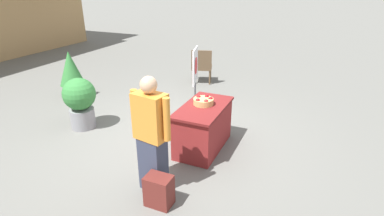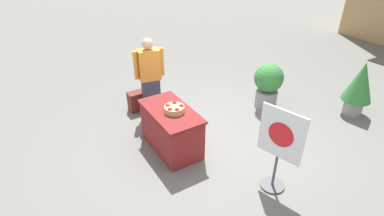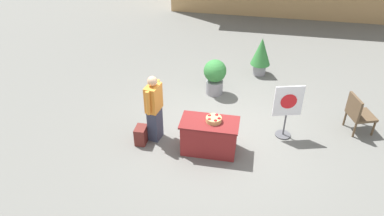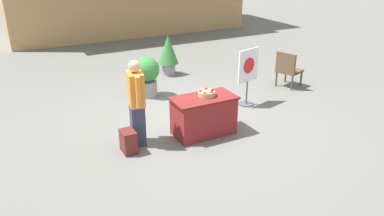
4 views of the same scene
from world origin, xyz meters
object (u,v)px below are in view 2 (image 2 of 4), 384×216
at_px(apple_basket, 174,109).
at_px(person_visitor, 150,77).
at_px(backpack, 137,101).
at_px(poster_board, 279,146).
at_px(potted_plant_far_left, 268,83).
at_px(display_table, 171,129).
at_px(potted_plant_near_left, 360,85).

bearing_deg(apple_basket, person_visitor, 172.27).
xyz_separation_m(backpack, poster_board, (3.19, 0.86, 0.54)).
xyz_separation_m(person_visitor, potted_plant_far_left, (1.07, 2.23, -0.26)).
distance_m(display_table, potted_plant_far_left, 2.46).
bearing_deg(display_table, person_visitor, 170.36).
distance_m(apple_basket, potted_plant_far_left, 2.45).
relative_size(apple_basket, potted_plant_far_left, 0.33).
bearing_deg(display_table, potted_plant_far_left, 95.02).
height_order(person_visitor, potted_plant_near_left, person_visitor).
bearing_deg(person_visitor, display_table, 0.00).
relative_size(display_table, potted_plant_near_left, 1.08).
height_order(display_table, apple_basket, apple_basket).
distance_m(poster_board, potted_plant_far_left, 2.45).
height_order(person_visitor, backpack, person_visitor).
bearing_deg(poster_board, potted_plant_near_left, 177.52).
relative_size(backpack, poster_board, 0.31).
xyz_separation_m(display_table, potted_plant_near_left, (0.97, 3.80, 0.27)).
height_order(display_table, poster_board, poster_board).
bearing_deg(potted_plant_far_left, apple_basket, -83.05).
bearing_deg(backpack, poster_board, 15.15).
relative_size(display_table, apple_basket, 3.73).
bearing_deg(potted_plant_near_left, display_table, -104.28).
distance_m(apple_basket, poster_board, 1.76).
relative_size(apple_basket, poster_board, 0.25).
xyz_separation_m(apple_basket, person_visitor, (-1.36, 0.18, -0.01)).
relative_size(person_visitor, poster_board, 1.21).
height_order(backpack, potted_plant_far_left, potted_plant_far_left).
bearing_deg(apple_basket, display_table, -157.51).
height_order(apple_basket, backpack, apple_basket).
distance_m(display_table, poster_board, 1.88).
bearing_deg(apple_basket, poster_board, 27.63).
relative_size(display_table, potted_plant_far_left, 1.25).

